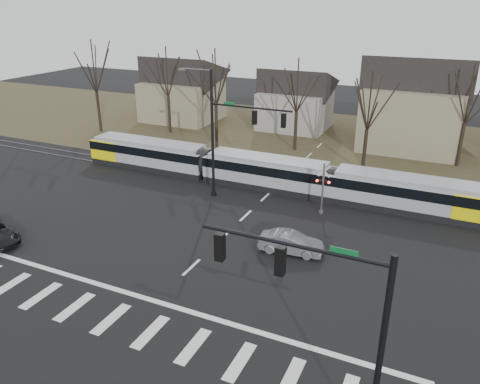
% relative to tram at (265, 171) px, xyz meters
% --- Properties ---
extents(ground, '(140.00, 140.00, 0.00)m').
position_rel_tram_xyz_m(ground, '(0.87, -16.00, -1.47)').
color(ground, black).
extents(grass_verge, '(140.00, 28.00, 0.01)m').
position_rel_tram_xyz_m(grass_verge, '(0.87, 16.00, -1.46)').
color(grass_verge, '#38331E').
rests_on(grass_verge, ground).
extents(crosswalk, '(27.00, 2.60, 0.01)m').
position_rel_tram_xyz_m(crosswalk, '(0.87, -20.00, -1.46)').
color(crosswalk, silver).
rests_on(crosswalk, ground).
extents(stop_line, '(28.00, 0.35, 0.01)m').
position_rel_tram_xyz_m(stop_line, '(0.87, -17.80, -1.46)').
color(stop_line, silver).
rests_on(stop_line, ground).
extents(lane_dashes, '(0.18, 30.00, 0.01)m').
position_rel_tram_xyz_m(lane_dashes, '(0.87, -0.00, -1.46)').
color(lane_dashes, silver).
rests_on(lane_dashes, ground).
extents(rail_pair, '(90.00, 1.52, 0.06)m').
position_rel_tram_xyz_m(rail_pair, '(0.87, -0.20, -1.44)').
color(rail_pair, '#59595E').
rests_on(rail_pair, ground).
extents(tram, '(35.59, 2.64, 2.70)m').
position_rel_tram_xyz_m(tram, '(0.00, 0.00, 0.00)').
color(tram, gray).
rests_on(tram, ground).
extents(sedan, '(2.37, 4.40, 1.34)m').
position_rel_tram_xyz_m(sedan, '(5.70, -9.76, -0.80)').
color(sedan, slate).
rests_on(sedan, ground).
extents(signal_pole_near_right, '(6.72, 0.44, 8.00)m').
position_rel_tram_xyz_m(signal_pole_near_right, '(10.98, -22.00, 3.70)').
color(signal_pole_near_right, black).
rests_on(signal_pole_near_right, ground).
extents(signal_pole_far, '(9.28, 0.44, 10.20)m').
position_rel_tram_xyz_m(signal_pole_far, '(-1.54, -3.50, 4.23)').
color(signal_pole_far, black).
rests_on(signal_pole_far, ground).
extents(rail_crossing_signal, '(1.08, 0.36, 4.00)m').
position_rel_tram_xyz_m(rail_crossing_signal, '(5.87, -3.21, 0.42)').
color(rail_crossing_signal, '#59595B').
rests_on(rail_crossing_signal, ground).
extents(tree_row, '(59.20, 7.20, 10.00)m').
position_rel_tram_xyz_m(tree_row, '(2.87, 10.00, 3.53)').
color(tree_row, black).
rests_on(tree_row, ground).
extents(house_a, '(9.72, 8.64, 8.60)m').
position_rel_tram_xyz_m(house_a, '(-19.13, 18.00, 2.99)').
color(house_a, gray).
rests_on(house_a, ground).
extents(house_b, '(8.64, 7.56, 7.65)m').
position_rel_tram_xyz_m(house_b, '(-4.13, 20.00, 2.50)').
color(house_b, gray).
rests_on(house_b, ground).
extents(house_c, '(10.80, 8.64, 10.10)m').
position_rel_tram_xyz_m(house_c, '(9.87, 17.00, 3.76)').
color(house_c, gray).
rests_on(house_c, ground).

